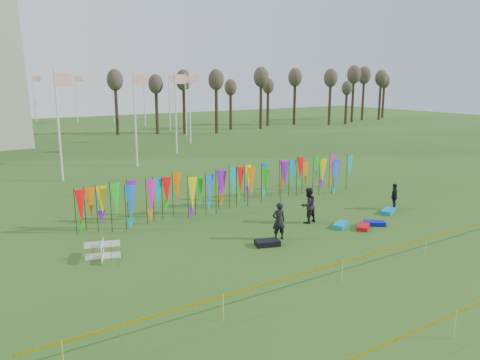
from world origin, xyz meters
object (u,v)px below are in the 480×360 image
kite_bag_red (363,227)px  kite_bag_black (267,243)px  kite_bag_turquoise (341,225)px  box_kite (102,250)px  person_left (279,221)px  kite_bag_blue (374,223)px  person_mid (308,205)px  kite_bag_teal (388,211)px  person_right (394,196)px

kite_bag_red → kite_bag_black: bearing=173.4°
kite_bag_turquoise → kite_bag_black: size_ratio=0.98×
box_kite → kite_bag_black: box_kite is taller
person_left → kite_bag_red: size_ratio=1.56×
box_kite → kite_bag_red: size_ratio=0.72×
kite_bag_blue → kite_bag_red: size_ratio=0.92×
person_mid → kite_bag_turquoise: 1.94m
person_left → person_mid: person_mid is taller
box_kite → kite_bag_red: (12.26, -2.99, -0.30)m
person_left → kite_bag_red: (4.57, -1.03, -0.78)m
kite_bag_turquoise → kite_bag_teal: kite_bag_teal is taller
person_mid → kite_bag_black: size_ratio=1.71×
kite_bag_black → kite_bag_teal: size_ratio=0.95×
person_left → kite_bag_teal: bearing=-164.4°
person_mid → kite_bag_black: 4.21m
kite_bag_teal → person_left: bearing=-178.7°
kite_bag_turquoise → kite_bag_red: 1.12m
kite_bag_red → box_kite: bearing=166.3°
kite_bag_blue → person_left: bearing=170.0°
box_kite → kite_bag_blue: size_ratio=0.78×
kite_bag_black → kite_bag_teal: kite_bag_black is taller
box_kite → kite_bag_red: box_kite is taller
box_kite → kite_bag_blue: (13.14, -2.92, -0.30)m
kite_bag_black → kite_bag_teal: 8.79m
person_left → person_right: size_ratio=1.17×
person_right → kite_bag_teal: 1.18m
person_left → person_mid: bearing=-142.1°
kite_bag_blue → kite_bag_black: (-6.38, 0.56, 0.02)m
person_left → kite_bag_black: bearing=37.3°
kite_bag_turquoise → kite_bag_blue: size_ratio=1.03×
person_left → kite_bag_blue: size_ratio=1.70×
kite_bag_black → box_kite: bearing=160.8°
person_mid → kite_bag_blue: bearing=134.8°
kite_bag_black → kite_bag_teal: bearing=3.7°
kite_bag_turquoise → person_left: bearing=176.3°
kite_bag_blue → kite_bag_black: size_ratio=0.96×
person_mid → kite_bag_red: person_mid is taller
person_mid → box_kite: bearing=-8.5°
kite_bag_teal → person_mid: bearing=167.8°
box_kite → kite_bag_black: (6.76, -2.36, -0.28)m
person_left → kite_bag_turquoise: bearing=-169.4°
person_mid → kite_bag_blue: (2.59, -2.21, -0.83)m
person_left → kite_bag_turquoise: 3.87m
person_mid → kite_bag_red: (1.71, -2.28, -0.83)m
kite_bag_turquoise → kite_bag_black: kite_bag_black is taller
kite_bag_red → person_mid: bearing=126.9°
box_kite → person_mid: size_ratio=0.44×
kite_bag_blue → kite_bag_red: bearing=-175.5°
kite_bag_teal → kite_bag_red: bearing=-159.8°
kite_bag_black → kite_bag_red: bearing=-6.6°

